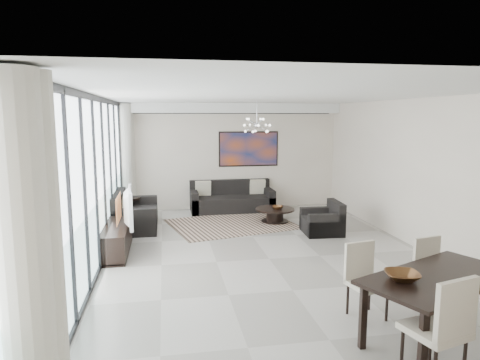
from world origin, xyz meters
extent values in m
cube|color=#A8A39B|center=(0.00, 0.00, 0.01)|extent=(6.00, 9.00, 0.02)
cube|color=white|center=(0.00, 0.00, 2.89)|extent=(6.00, 9.00, 0.02)
cube|color=beige|center=(0.00, 4.49, 1.45)|extent=(6.00, 0.02, 2.90)
cube|color=beige|center=(0.00, -4.49, 1.45)|extent=(6.00, 0.02, 2.90)
cube|color=beige|center=(2.99, 0.00, 1.45)|extent=(0.02, 9.00, 2.90)
cube|color=white|center=(-2.98, 0.00, 1.45)|extent=(0.01, 8.95, 2.85)
cube|color=black|center=(-2.94, 0.00, 2.85)|extent=(0.04, 8.95, 0.10)
cube|color=black|center=(-2.94, 0.00, 0.03)|extent=(0.04, 8.95, 0.06)
cube|color=black|center=(-2.94, -4.00, 1.45)|extent=(0.04, 0.05, 2.88)
cube|color=black|center=(-2.94, -3.00, 1.45)|extent=(0.04, 0.05, 2.88)
cube|color=black|center=(-2.94, -2.00, 1.45)|extent=(0.04, 0.05, 2.88)
cube|color=black|center=(-2.94, -1.00, 1.45)|extent=(0.04, 0.05, 2.88)
cube|color=black|center=(-2.94, 0.00, 1.45)|extent=(0.04, 0.05, 2.88)
cube|color=black|center=(-2.94, 1.00, 1.45)|extent=(0.04, 0.05, 2.88)
cube|color=black|center=(-2.94, 2.00, 1.45)|extent=(0.04, 0.05, 2.88)
cube|color=black|center=(-2.94, 3.00, 1.45)|extent=(0.04, 0.05, 2.88)
cube|color=black|center=(-2.94, 4.00, 1.45)|extent=(0.04, 0.05, 2.88)
cylinder|color=silver|center=(-2.80, -4.15, 1.45)|extent=(0.36, 0.36, 2.85)
cylinder|color=silver|center=(-2.80, 4.15, 1.45)|extent=(0.36, 0.36, 2.85)
cube|color=white|center=(0.00, 4.30, 2.77)|extent=(5.98, 0.40, 0.26)
cube|color=#B04718|center=(0.50, 4.47, 1.65)|extent=(1.68, 0.04, 0.98)
cylinder|color=silver|center=(0.30, 2.50, 2.62)|extent=(0.02, 0.02, 0.55)
sphere|color=silver|center=(0.30, 2.50, 2.35)|extent=(0.12, 0.12, 0.12)
cube|color=black|center=(-0.28, 2.60, 0.01)|extent=(3.22, 2.75, 0.01)
cylinder|color=black|center=(0.80, 2.65, 0.31)|extent=(0.95, 0.95, 0.04)
cylinder|color=black|center=(0.80, 2.65, 0.15)|extent=(0.42, 0.42, 0.29)
cylinder|color=black|center=(0.80, 2.65, 0.01)|extent=(0.66, 0.66, 0.03)
imported|color=brown|center=(0.84, 2.58, 0.37)|extent=(0.30, 0.30, 0.08)
cube|color=black|center=(-0.05, 4.02, 0.20)|extent=(2.23, 0.91, 0.41)
cube|color=black|center=(-0.05, 4.38, 0.61)|extent=(2.23, 0.18, 0.41)
cube|color=black|center=(-1.07, 4.02, 0.29)|extent=(0.18, 0.91, 0.59)
cube|color=black|center=(0.98, 4.02, 0.29)|extent=(0.18, 0.91, 0.59)
cube|color=black|center=(-2.50, 2.64, 0.21)|extent=(0.94, 1.68, 0.42)
cube|color=black|center=(-2.88, 2.64, 0.63)|extent=(0.19, 1.68, 0.42)
cube|color=black|center=(-2.50, 1.89, 0.30)|extent=(0.94, 0.19, 0.61)
cube|color=black|center=(-2.50, 3.38, 0.30)|extent=(0.94, 0.19, 0.61)
cube|color=black|center=(1.55, 1.47, 0.18)|extent=(0.84, 0.89, 0.35)
cube|color=black|center=(1.87, 1.45, 0.53)|extent=(0.21, 0.85, 0.35)
cube|color=black|center=(1.57, 1.81, 0.26)|extent=(0.80, 0.21, 0.51)
cube|color=black|center=(1.53, 1.13, 0.26)|extent=(0.80, 0.21, 0.51)
cylinder|color=black|center=(-2.65, 3.27, 0.58)|extent=(0.44, 0.44, 0.04)
cylinder|color=black|center=(-2.65, 3.27, 0.28)|extent=(0.06, 0.06, 0.55)
cylinder|color=black|center=(-2.65, 3.27, 0.02)|extent=(0.31, 0.31, 0.03)
cube|color=black|center=(-2.76, 0.85, 0.26)|extent=(0.47, 1.66, 0.52)
imported|color=gray|center=(-2.60, 0.91, 0.87)|extent=(0.26, 1.21, 0.69)
cube|color=black|center=(1.20, -3.10, 0.76)|extent=(2.09, 1.61, 0.04)
cube|color=black|center=(0.58, -3.77, 0.37)|extent=(0.07, 0.07, 0.74)
cube|color=black|center=(0.29, -3.10, 0.37)|extent=(0.07, 0.07, 0.74)
cube|color=black|center=(1.81, -2.43, 0.37)|extent=(0.07, 0.07, 0.74)
cube|color=beige|center=(0.71, -3.74, 0.50)|extent=(0.62, 0.62, 0.07)
cube|color=beige|center=(0.77, -3.96, 0.79)|extent=(0.50, 0.18, 0.61)
cylinder|color=black|center=(0.47, -3.60, 0.24)|extent=(0.04, 0.04, 0.47)
cube|color=beige|center=(0.68, -2.43, 0.44)|extent=(0.51, 0.51, 0.06)
cube|color=beige|center=(0.64, -2.24, 0.68)|extent=(0.44, 0.13, 0.53)
cylinder|color=black|center=(0.88, -2.56, 0.20)|extent=(0.04, 0.04, 0.41)
cylinder|color=black|center=(0.48, -2.29, 0.20)|extent=(0.04, 0.04, 0.41)
cube|color=beige|center=(1.67, -2.39, 0.44)|extent=(0.52, 0.52, 0.06)
cube|color=beige|center=(1.63, -2.20, 0.69)|extent=(0.44, 0.14, 0.53)
cylinder|color=black|center=(1.87, -2.52, 0.20)|extent=(0.04, 0.04, 0.41)
cylinder|color=black|center=(1.47, -2.25, 0.20)|extent=(0.04, 0.04, 0.41)
imported|color=brown|center=(0.71, -3.14, 0.82)|extent=(0.44, 0.44, 0.09)
camera|label=1|loc=(-1.82, -7.23, 2.56)|focal=32.00mm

